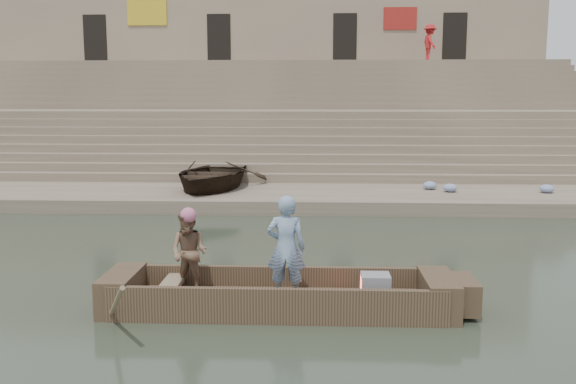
# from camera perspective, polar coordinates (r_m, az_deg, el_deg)

# --- Properties ---
(ground) EXTENTS (120.00, 120.00, 0.00)m
(ground) POSITION_cam_1_polar(r_m,az_deg,el_deg) (12.83, -13.23, -7.06)
(ground) COLOR #262E22
(ground) RESTS_ON ground
(lower_landing) EXTENTS (32.00, 4.00, 0.40)m
(lower_landing) POSITION_cam_1_polar(r_m,az_deg,el_deg) (20.42, -7.20, -0.48)
(lower_landing) COLOR gray
(lower_landing) RESTS_ON ground
(mid_landing) EXTENTS (32.00, 3.00, 2.80)m
(mid_landing) POSITION_cam_1_polar(r_m,az_deg,el_deg) (27.66, -4.64, 4.46)
(mid_landing) COLOR gray
(mid_landing) RESTS_ON ground
(upper_landing) EXTENTS (32.00, 3.00, 5.20)m
(upper_landing) POSITION_cam_1_polar(r_m,az_deg,el_deg) (34.55, -3.21, 7.31)
(upper_landing) COLOR gray
(upper_landing) RESTS_ON ground
(ghat_steps) EXTENTS (32.00, 11.00, 5.20)m
(ghat_steps) POSITION_cam_1_polar(r_m,az_deg,el_deg) (29.31, -4.23, 5.49)
(ghat_steps) COLOR gray
(ghat_steps) RESTS_ON ground
(building_wall) EXTENTS (32.00, 5.07, 11.20)m
(building_wall) POSITION_cam_1_polar(r_m,az_deg,el_deg) (38.58, -2.64, 11.92)
(building_wall) COLOR gray
(building_wall) RESTS_ON ground
(main_rowboat) EXTENTS (5.00, 1.30, 0.22)m
(main_rowboat) POSITION_cam_1_polar(r_m,az_deg,el_deg) (10.34, -0.87, -10.05)
(main_rowboat) COLOR brown
(main_rowboat) RESTS_ON ground
(rowboat_trim) EXTENTS (6.04, 2.63, 2.03)m
(rowboat_trim) POSITION_cam_1_polar(r_m,az_deg,el_deg) (10.26, 0.32, -9.03)
(rowboat_trim) COLOR brown
(rowboat_trim) RESTS_ON ground
(standing_man) EXTENTS (0.63, 0.43, 1.68)m
(standing_man) POSITION_cam_1_polar(r_m,az_deg,el_deg) (9.97, -0.18, -5.06)
(standing_man) COLOR navy
(standing_man) RESTS_ON main_rowboat
(rowing_man) EXTENTS (0.78, 0.69, 1.36)m
(rowing_man) POSITION_cam_1_polar(r_m,az_deg,el_deg) (10.48, -8.91, -5.42)
(rowing_man) COLOR #277751
(rowing_man) RESTS_ON main_rowboat
(television) EXTENTS (0.46, 0.42, 0.40)m
(television) POSITION_cam_1_polar(r_m,az_deg,el_deg) (10.27, 7.82, -8.45)
(television) COLOR gray
(television) RESTS_ON main_rowboat
(beached_rowboat) EXTENTS (3.69, 4.79, 0.92)m
(beached_rowboat) POSITION_cam_1_polar(r_m,az_deg,el_deg) (20.89, -6.94, 1.56)
(beached_rowboat) COLOR #2D2116
(beached_rowboat) RESTS_ON lower_landing
(pedestrian) EXTENTS (0.90, 1.34, 1.91)m
(pedestrian) POSITION_cam_1_polar(r_m,az_deg,el_deg) (34.79, 12.67, 12.99)
(pedestrian) COLOR #AE1D1F
(pedestrian) RESTS_ON upper_landing
(cloth_bundles) EXTENTS (18.25, 1.61, 0.26)m
(cloth_bundles) POSITION_cam_1_polar(r_m,az_deg,el_deg) (20.23, 5.85, 0.41)
(cloth_bundles) COLOR #3F5999
(cloth_bundles) RESTS_ON lower_landing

